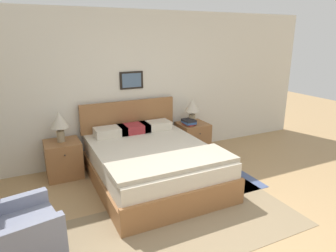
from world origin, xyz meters
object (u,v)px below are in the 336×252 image
at_px(bed, 152,163).
at_px(table_lamp_by_door, 192,106).
at_px(nightstand_by_door, 193,138).
at_px(nightstand_near_window, 64,159).
at_px(table_lamp_near_window, 59,122).
at_px(armchair, 16,237).

xyz_separation_m(bed, table_lamp_by_door, (1.18, 0.83, 0.59)).
bearing_deg(nightstand_by_door, nightstand_near_window, 180.00).
distance_m(nightstand_near_window, nightstand_by_door, 2.37).
bearing_deg(bed, table_lamp_near_window, 144.96).
height_order(bed, nightstand_by_door, bed).
xyz_separation_m(bed, nightstand_by_door, (1.19, 0.81, -0.02)).
bearing_deg(armchair, table_lamp_near_window, 148.80).
relative_size(nightstand_by_door, table_lamp_near_window, 1.22).
relative_size(armchair, table_lamp_near_window, 1.76).
xyz_separation_m(armchair, table_lamp_by_door, (3.05, 1.81, 0.63)).
bearing_deg(nightstand_by_door, table_lamp_near_window, 179.47).
height_order(nightstand_near_window, table_lamp_by_door, table_lamp_by_door).
bearing_deg(armchair, bed, 106.98).
bearing_deg(armchair, table_lamp_by_door, 110.14).
xyz_separation_m(armchair, nightstand_near_window, (0.68, 1.78, 0.01)).
distance_m(armchair, nightstand_by_door, 3.54).
relative_size(armchair, nightstand_near_window, 1.45).
relative_size(nightstand_near_window, table_lamp_near_window, 1.22).
distance_m(bed, table_lamp_near_window, 1.57).
bearing_deg(nightstand_by_door, armchair, -149.72).
height_order(table_lamp_near_window, table_lamp_by_door, same).
height_order(bed, nightstand_near_window, bed).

